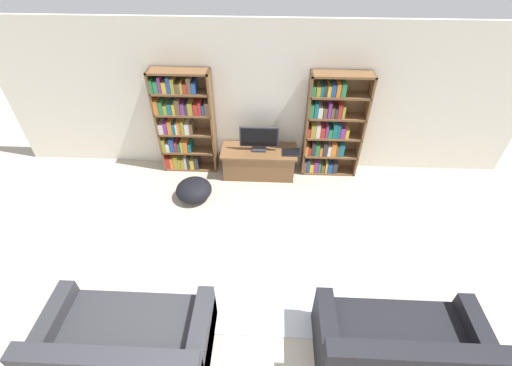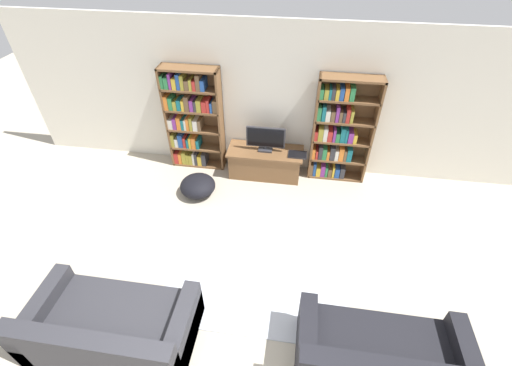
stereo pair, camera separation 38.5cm
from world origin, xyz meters
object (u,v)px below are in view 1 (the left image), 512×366
(tv_stand, at_px, (259,162))
(couch_right_sofa, at_px, (398,346))
(bookshelf_right, at_px, (330,128))
(television, at_px, (259,138))
(bookshelf_left, at_px, (183,122))
(beanbag_ottoman, at_px, (194,190))
(laptop, at_px, (291,152))
(couch_left_sectional, at_px, (127,343))

(tv_stand, height_order, couch_right_sofa, couch_right_sofa)
(bookshelf_right, relative_size, television, 2.80)
(bookshelf_left, relative_size, tv_stand, 1.41)
(bookshelf_right, relative_size, beanbag_ottoman, 3.14)
(bookshelf_right, bearing_deg, bookshelf_left, -179.96)
(bookshelf_left, distance_m, bookshelf_right, 2.53)
(laptop, relative_size, beanbag_ottoman, 0.53)
(bookshelf_right, xyz_separation_m, laptop, (-0.64, -0.22, -0.37))
(television, height_order, couch_left_sectional, television)
(laptop, bearing_deg, bookshelf_right, 18.94)
(tv_stand, relative_size, couch_right_sofa, 0.77)
(tv_stand, xyz_separation_m, couch_right_sofa, (1.60, -3.24, 0.03))
(tv_stand, xyz_separation_m, couch_left_sectional, (-1.28, -3.32, -0.00))
(couch_left_sectional, xyz_separation_m, beanbag_ottoman, (0.22, 2.61, -0.09))
(bookshelf_left, height_order, couch_left_sectional, bookshelf_left)
(bookshelf_left, relative_size, bookshelf_right, 1.00)
(tv_stand, relative_size, beanbag_ottoman, 2.22)
(laptop, bearing_deg, bookshelf_left, 173.39)
(bookshelf_left, xyz_separation_m, laptop, (1.89, -0.22, -0.41))
(couch_left_sectional, bearing_deg, television, 68.94)
(tv_stand, bearing_deg, television, 90.00)
(television, height_order, couch_right_sofa, television)
(bookshelf_right, relative_size, couch_left_sectional, 1.06)
(tv_stand, relative_size, laptop, 4.20)
(bookshelf_right, height_order, couch_right_sofa, bookshelf_right)
(tv_stand, distance_m, couch_left_sectional, 3.56)
(television, bearing_deg, tv_stand, -90.00)
(bookshelf_right, bearing_deg, couch_left_sectional, -125.55)
(laptop, xyz_separation_m, couch_left_sectional, (-1.84, -3.26, -0.27))
(bookshelf_right, height_order, tv_stand, bookshelf_right)
(bookshelf_right, height_order, beanbag_ottoman, bookshelf_right)
(couch_right_sofa, xyz_separation_m, beanbag_ottoman, (-2.66, 2.53, -0.12))
(couch_right_sofa, distance_m, beanbag_ottoman, 3.67)
(laptop, bearing_deg, tv_stand, 173.58)
(laptop, bearing_deg, television, 173.22)
(laptop, relative_size, couch_left_sectional, 0.18)
(bookshelf_left, xyz_separation_m, tv_stand, (1.32, -0.16, -0.68))
(tv_stand, xyz_separation_m, television, (0.00, 0.00, 0.50))
(bookshelf_right, distance_m, couch_right_sofa, 3.47)
(bookshelf_left, height_order, laptop, bookshelf_left)
(tv_stand, xyz_separation_m, beanbag_ottoman, (-1.06, -0.71, -0.10))
(couch_right_sofa, bearing_deg, bookshelf_right, 96.68)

